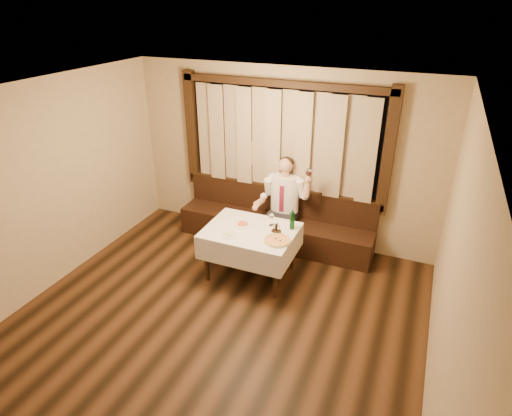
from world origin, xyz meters
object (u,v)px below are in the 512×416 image
at_px(dining_table, 251,236).
at_px(cruet_caddy, 276,229).
at_px(pizza, 277,240).
at_px(pasta_red, 243,223).
at_px(pasta_cream, 230,233).
at_px(banquette, 275,225).
at_px(seated_man, 283,198).
at_px(green_bottle, 292,221).

height_order(dining_table, cruet_caddy, cruet_caddy).
bearing_deg(pizza, pasta_red, 158.58).
distance_m(pasta_cream, cruet_caddy, 0.64).
bearing_deg(pizza, banquette, 111.25).
height_order(banquette, pasta_cream, banquette).
xyz_separation_m(pasta_red, seated_man, (0.31, 0.86, 0.07)).
xyz_separation_m(dining_table, green_bottle, (0.53, 0.24, 0.24)).
bearing_deg(pizza, seated_man, 105.57).
relative_size(pizza, seated_man, 0.25).
height_order(banquette, cruet_caddy, banquette).
xyz_separation_m(dining_table, pasta_cream, (-0.19, -0.26, 0.14)).
bearing_deg(banquette, pizza, -68.75).
bearing_deg(cruet_caddy, green_bottle, 55.02).
bearing_deg(cruet_caddy, seated_man, 111.11).
bearing_deg(green_bottle, dining_table, -155.42).
xyz_separation_m(dining_table, seated_man, (0.16, 0.93, 0.21)).
height_order(green_bottle, seated_man, seated_man).
bearing_deg(pasta_red, cruet_caddy, -1.62).
relative_size(pasta_cream, cruet_caddy, 1.75).
height_order(banquette, seated_man, seated_man).
bearing_deg(pasta_red, seated_man, 70.20).
xyz_separation_m(dining_table, pizza, (0.46, -0.16, 0.12)).
relative_size(pasta_cream, green_bottle, 0.75).
height_order(pizza, cruet_caddy, cruet_caddy).
bearing_deg(seated_man, cruet_caddy, -76.67).
bearing_deg(pizza, pasta_cream, -171.90).
bearing_deg(banquette, dining_table, -90.00).
relative_size(pasta_cream, seated_man, 0.15).
height_order(pizza, seated_man, seated_man).
xyz_separation_m(green_bottle, seated_man, (-0.37, 0.69, -0.02)).
bearing_deg(pasta_cream, pizza, 8.10).
height_order(cruet_caddy, seated_man, seated_man).
relative_size(cruet_caddy, seated_man, 0.09).
bearing_deg(dining_table, banquette, 90.00).
height_order(banquette, pizza, banquette).
bearing_deg(pasta_red, banquette, 80.90).
distance_m(pizza, pasta_cream, 0.66).
bearing_deg(banquette, pasta_cream, -98.33).
distance_m(green_bottle, cruet_caddy, 0.26).
height_order(dining_table, pasta_red, pasta_red).
distance_m(dining_table, seated_man, 0.97).
distance_m(pasta_red, cruet_caddy, 0.51).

